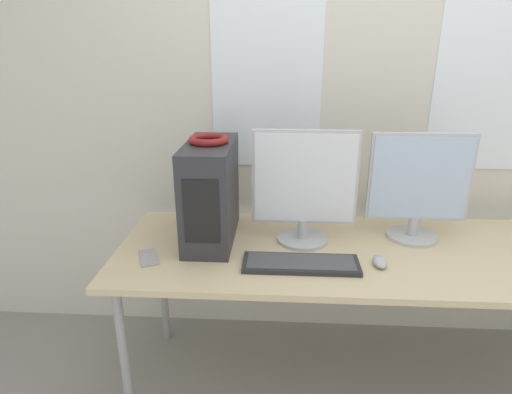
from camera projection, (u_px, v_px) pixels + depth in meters
wall_back at (375, 99)px, 2.18m from camera, size 8.00×0.07×2.70m
desk at (384, 259)px, 1.91m from camera, size 2.39×0.77×0.75m
pc_tower at (211, 192)px, 1.94m from camera, size 0.21×0.48×0.46m
headphones at (209, 139)px, 1.85m from camera, size 0.18×0.18×0.03m
monitor_main at (304, 187)px, 1.90m from camera, size 0.47×0.23×0.52m
monitor_right_near at (418, 187)px, 1.93m from camera, size 0.46×0.23×0.50m
keyboard at (301, 264)px, 1.76m from camera, size 0.48×0.16×0.02m
mouse at (380, 262)px, 1.76m from camera, size 0.06×0.10×0.03m
cell_phone at (148, 258)px, 1.82m from camera, size 0.12×0.16×0.01m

